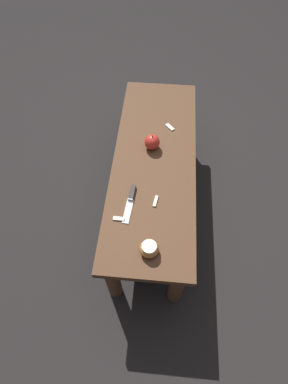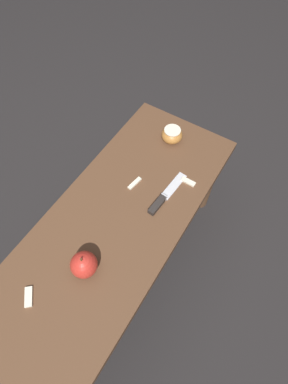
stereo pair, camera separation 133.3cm
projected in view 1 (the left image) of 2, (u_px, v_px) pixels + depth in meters
ground_plane at (152, 203)px, 1.97m from camera, size 8.00×8.00×0.00m
wooden_bench at (154, 170)px, 1.66m from camera, size 1.28×0.44×0.45m
knife at (131, 198)px, 1.45m from camera, size 0.21×0.05×0.02m
apple_whole at (152, 142)px, 1.61m from camera, size 0.08×0.08×0.09m
apple_cut at (149, 249)px, 1.29m from camera, size 0.08×0.08×0.06m
apple_slice_near_knife at (119, 219)px, 1.40m from camera, size 0.02×0.05×0.01m
apple_slice_center at (156, 201)px, 1.45m from camera, size 0.06×0.02×0.01m
apple_slice_near_bowl at (170, 127)px, 1.72m from camera, size 0.06×0.06×0.01m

